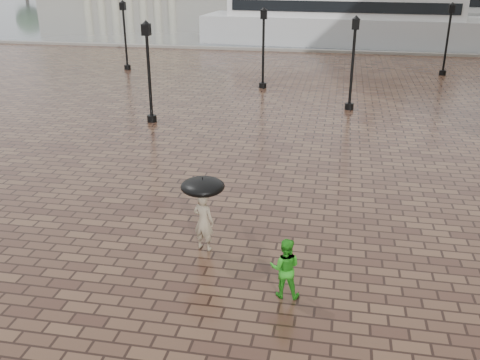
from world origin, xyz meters
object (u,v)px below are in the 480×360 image
(adult_pedestrian, at_px, (204,222))
(child_pedestrian, at_px, (285,268))
(ferry_near, at_px, (343,16))
(ferry_far, at_px, (480,10))
(street_lamps, at_px, (269,49))

(adult_pedestrian, height_order, child_pedestrian, adult_pedestrian)
(child_pedestrian, distance_m, ferry_near, 39.79)
(child_pedestrian, xyz_separation_m, ferry_far, (14.08, 49.13, 1.64))
(street_lamps, relative_size, child_pedestrian, 15.21)
(street_lamps, bearing_deg, adult_pedestrian, -87.17)
(child_pedestrian, bearing_deg, ferry_near, -92.42)
(street_lamps, distance_m, adult_pedestrian, 18.73)
(adult_pedestrian, distance_m, ferry_near, 38.19)
(street_lamps, height_order, adult_pedestrian, street_lamps)
(ferry_far, bearing_deg, street_lamps, -115.34)
(child_pedestrian, height_order, ferry_near, ferry_near)
(ferry_far, bearing_deg, adult_pedestrian, -103.39)
(adult_pedestrian, bearing_deg, ferry_near, -78.44)
(adult_pedestrian, relative_size, ferry_far, 0.06)
(street_lamps, xyz_separation_m, ferry_near, (3.91, 19.40, 0.12))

